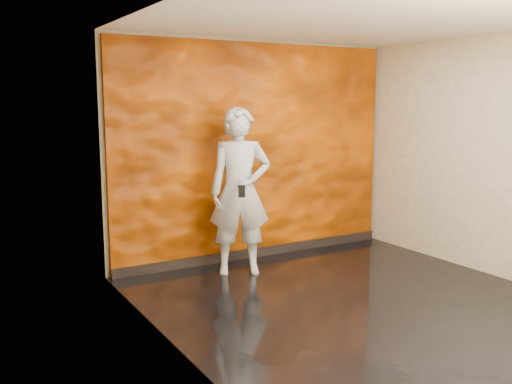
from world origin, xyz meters
name	(u,v)px	position (x,y,z in m)	size (l,w,h in m)	color
room	(355,165)	(0.00, 0.00, 1.40)	(4.02, 4.02, 2.81)	black
feature_wall	(257,152)	(0.00, 1.96, 1.38)	(3.90, 0.06, 2.75)	#E85D00
baseboard	(258,252)	(0.00, 1.92, 0.06)	(3.90, 0.04, 0.12)	black
man	(240,191)	(-0.53, 1.43, 0.98)	(0.72, 0.47, 1.96)	#9EA2AD
phone	(242,191)	(-0.65, 1.16, 1.03)	(0.08, 0.02, 0.14)	black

